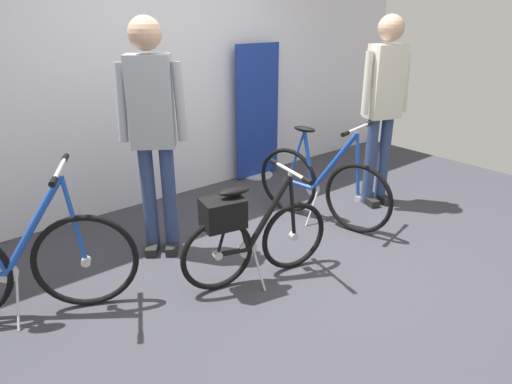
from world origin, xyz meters
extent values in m
plane|color=#38383F|center=(0.00, 0.00, 0.00)|extent=(6.90, 6.90, 0.00)
cube|color=silver|center=(0.00, 1.92, 1.42)|extent=(6.90, 0.10, 2.83)
cylinder|color=#B7B7BC|center=(1.08, 1.76, 0.01)|extent=(0.36, 0.36, 0.02)
cube|color=navy|center=(1.08, 1.76, 0.77)|extent=(0.60, 0.02, 1.49)
torus|color=black|center=(-0.03, 0.00, 0.27)|extent=(0.53, 0.15, 0.54)
cylinder|color=#B7B7BC|center=(-0.03, 0.00, 0.27)|extent=(0.07, 0.06, 0.06)
torus|color=black|center=(-0.63, 0.13, 0.27)|extent=(0.53, 0.15, 0.54)
cylinder|color=#B7B7BC|center=(-0.63, 0.13, 0.27)|extent=(0.07, 0.06, 0.06)
cylinder|color=black|center=(-0.52, 0.11, 0.26)|extent=(0.24, 0.09, 0.05)
cylinder|color=black|center=(-0.24, 0.05, 0.50)|extent=(0.37, 0.12, 0.52)
cylinder|color=black|center=(-0.45, 0.09, 0.48)|extent=(0.14, 0.06, 0.45)
cylinder|color=black|center=(-0.52, 0.11, 0.26)|extent=(0.24, 0.07, 0.04)
cylinder|color=black|center=(-0.05, 0.00, 0.51)|extent=(0.08, 0.04, 0.49)
cylinder|color=black|center=(-0.56, 0.12, 0.48)|extent=(0.16, 0.05, 0.44)
ellipsoid|color=black|center=(-0.50, 0.10, 0.72)|extent=(0.23, 0.13, 0.05)
cylinder|color=#B7B7BC|center=(-0.08, 0.01, 0.77)|extent=(0.03, 0.03, 0.04)
cylinder|color=#B7B7BC|center=(-0.08, 0.01, 0.79)|extent=(0.12, 0.44, 0.03)
cylinder|color=black|center=(-0.12, -0.20, 0.79)|extent=(0.05, 0.10, 0.04)
cylinder|color=black|center=(-0.03, 0.23, 0.79)|extent=(0.05, 0.10, 0.04)
cylinder|color=#B7B7BC|center=(-0.40, 0.08, 0.25)|extent=(0.14, 0.04, 0.14)
cylinder|color=#B7B7BC|center=(-0.38, -0.02, 0.12)|extent=(0.06, 0.19, 0.25)
cube|color=black|center=(-0.58, 0.12, 0.58)|extent=(0.32, 0.25, 0.20)
torus|color=black|center=(-1.39, 0.51, 0.33)|extent=(0.61, 0.32, 0.66)
cylinder|color=#B7B7BC|center=(-1.39, 0.51, 0.33)|extent=(0.08, 0.07, 0.06)
cylinder|color=#1947B2|center=(-1.63, 0.63, 0.62)|extent=(0.42, 0.23, 0.64)
cylinder|color=#1947B2|center=(-1.42, 0.52, 0.63)|extent=(0.09, 0.06, 0.60)
cylinder|color=#B7B7BC|center=(-1.45, 0.54, 0.95)|extent=(0.03, 0.03, 0.04)
cylinder|color=#B7B7BC|center=(-1.45, 0.54, 0.97)|extent=(0.21, 0.41, 0.03)
cylinder|color=black|center=(-1.55, 0.34, 0.97)|extent=(0.07, 0.10, 0.04)
cylinder|color=black|center=(-1.35, 0.74, 0.97)|extent=(0.07, 0.10, 0.04)
cylinder|color=#B7B7BC|center=(-1.82, 0.72, 0.31)|extent=(0.13, 0.07, 0.14)
cylinder|color=#B7B7BC|center=(-1.81, 0.61, 0.15)|extent=(0.10, 0.18, 0.31)
torus|color=black|center=(0.82, 0.08, 0.32)|extent=(0.18, 0.63, 0.64)
cylinder|color=#B7B7BC|center=(0.82, 0.08, 0.32)|extent=(0.06, 0.07, 0.06)
torus|color=black|center=(0.66, 0.79, 0.32)|extent=(0.18, 0.63, 0.64)
cylinder|color=#B7B7BC|center=(0.66, 0.79, 0.32)|extent=(0.06, 0.07, 0.06)
cylinder|color=#1947B2|center=(0.69, 0.66, 0.31)|extent=(0.10, 0.28, 0.05)
cylinder|color=#1947B2|center=(0.76, 0.33, 0.60)|extent=(0.14, 0.43, 0.61)
cylinder|color=#1947B2|center=(0.71, 0.58, 0.57)|extent=(0.07, 0.16, 0.53)
cylinder|color=#1947B2|center=(0.69, 0.66, 0.31)|extent=(0.09, 0.28, 0.04)
cylinder|color=#1947B2|center=(0.81, 0.11, 0.61)|extent=(0.05, 0.09, 0.58)
cylinder|color=#1947B2|center=(0.68, 0.72, 0.57)|extent=(0.06, 0.18, 0.52)
ellipsoid|color=black|center=(0.69, 0.64, 0.85)|extent=(0.14, 0.23, 0.05)
cylinder|color=#B7B7BC|center=(0.81, 0.14, 0.91)|extent=(0.03, 0.03, 0.04)
cylinder|color=#B7B7BC|center=(0.81, 0.14, 0.93)|extent=(0.43, 0.12, 0.03)
cylinder|color=black|center=(0.59, 0.09, 0.93)|extent=(0.10, 0.05, 0.04)
cylinder|color=black|center=(1.02, 0.18, 0.93)|extent=(0.10, 0.05, 0.04)
cylinder|color=#B7B7BC|center=(0.72, 0.52, 0.30)|extent=(0.05, 0.14, 0.14)
cylinder|color=#B7B7BC|center=(0.64, 0.45, 0.14)|extent=(0.19, 0.06, 0.30)
cylinder|color=navy|center=(1.43, 0.43, 0.44)|extent=(0.11, 0.11, 0.88)
cube|color=black|center=(1.42, 0.39, 0.04)|extent=(0.16, 0.26, 0.07)
cylinder|color=navy|center=(1.59, 0.38, 0.44)|extent=(0.11, 0.11, 0.88)
cube|color=black|center=(1.57, 0.33, 0.04)|extent=(0.16, 0.26, 0.07)
cube|color=beige|center=(1.51, 0.41, 1.21)|extent=(0.37, 0.29, 0.68)
cylinder|color=beige|center=(1.31, 0.46, 1.21)|extent=(0.13, 0.12, 0.58)
cylinder|color=beige|center=(1.70, 0.33, 1.21)|extent=(0.10, 0.12, 0.58)
sphere|color=tan|center=(1.51, 0.41, 1.69)|extent=(0.24, 0.24, 0.24)
cylinder|color=navy|center=(-0.72, 0.95, 0.44)|extent=(0.11, 0.11, 0.88)
cube|color=black|center=(-0.74, 0.91, 0.04)|extent=(0.21, 0.25, 0.07)
cylinder|color=navy|center=(-0.58, 0.86, 0.44)|extent=(0.11, 0.11, 0.88)
cube|color=black|center=(-0.61, 0.82, 0.04)|extent=(0.21, 0.25, 0.07)
cube|color=#999EA8|center=(-0.65, 0.90, 1.21)|extent=(0.38, 0.35, 0.67)
cylinder|color=#999EA8|center=(-0.83, 1.01, 1.21)|extent=(0.12, 0.10, 0.58)
cylinder|color=#999EA8|center=(-0.49, 0.77, 1.21)|extent=(0.07, 0.11, 0.58)
sphere|color=tan|center=(-0.65, 0.90, 1.69)|extent=(0.24, 0.24, 0.24)
camera|label=1|loc=(-2.13, -2.11, 1.83)|focal=31.28mm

